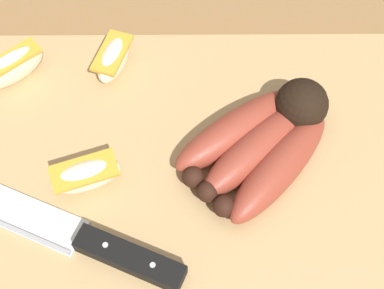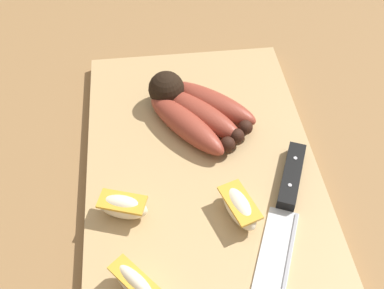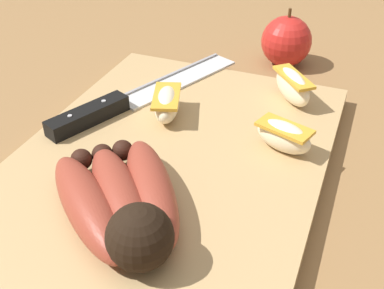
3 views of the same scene
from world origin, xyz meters
The scene contains 8 objects.
ground_plane centered at (0.00, 0.00, 0.00)m, with size 6.00×6.00×0.00m, color olive.
cutting_board centered at (0.01, 0.00, 0.01)m, with size 0.46×0.30×0.02m, color tan.
banana_bunch centered at (0.09, 0.00, 0.04)m, with size 0.17×0.17×0.05m.
chefs_knife centered at (-0.08, -0.09, 0.03)m, with size 0.27×0.14×0.02m.
apple_wedge_near centered at (-0.06, 0.10, 0.04)m, with size 0.04×0.07×0.03m.
apple_wedge_middle centered at (-0.08, -0.03, 0.04)m, with size 0.07×0.05×0.03m.
apple_wedge_far centered at (-0.16, 0.09, 0.04)m, with size 0.07×0.06×0.04m.
whole_apple centered at (-0.30, 0.05, 0.04)m, with size 0.07×0.07×0.08m.
Camera 3 is at (0.35, 0.17, 0.31)m, focal length 45.34 mm.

